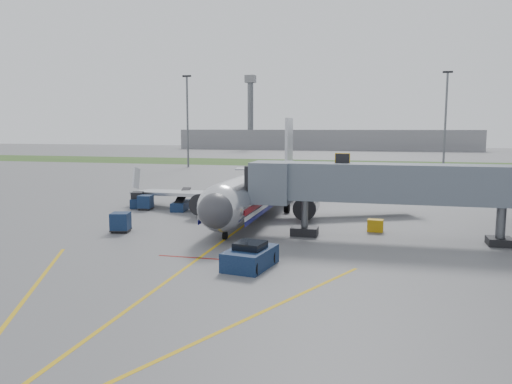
% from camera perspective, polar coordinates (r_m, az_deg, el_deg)
% --- Properties ---
extents(ground, '(400.00, 400.00, 0.00)m').
position_cam_1_polar(ground, '(38.58, -4.44, -6.04)').
color(ground, '#565659').
rests_on(ground, ground).
extents(grass_strip, '(300.00, 25.00, 0.01)m').
position_cam_1_polar(grass_strip, '(126.48, 8.46, 3.26)').
color(grass_strip, '#2D4C1E').
rests_on(grass_strip, ground).
extents(apron_markings, '(21.52, 50.00, 0.01)m').
position_cam_1_polar(apron_markings, '(31.87, -8.67, -9.00)').
color(apron_markings, gold).
rests_on(apron_markings, ground).
extents(airliner, '(32.10, 35.67, 10.25)m').
position_cam_1_polar(airliner, '(52.59, 0.74, 0.51)').
color(airliner, silver).
rests_on(airliner, ground).
extents(jet_bridge, '(25.30, 4.00, 6.90)m').
position_cam_1_polar(jet_bridge, '(40.86, 15.20, 0.84)').
color(jet_bridge, slate).
rests_on(jet_bridge, ground).
extents(light_mast_left, '(2.00, 0.44, 20.40)m').
position_cam_1_polar(light_mast_left, '(113.61, -7.84, 8.25)').
color(light_mast_left, '#595B60').
rests_on(light_mast_left, ground).
extents(light_mast_right, '(2.00, 0.44, 20.40)m').
position_cam_1_polar(light_mast_right, '(111.40, 20.84, 7.86)').
color(light_mast_right, '#595B60').
rests_on(light_mast_right, ground).
extents(distant_terminal, '(120.00, 14.00, 8.00)m').
position_cam_1_polar(distant_terminal, '(206.82, 7.84, 5.96)').
color(distant_terminal, slate).
rests_on(distant_terminal, ground).
extents(control_tower, '(4.00, 4.00, 30.00)m').
position_cam_1_polar(control_tower, '(207.36, -0.64, 9.71)').
color(control_tower, '#595B60').
rests_on(control_tower, ground).
extents(pushback_tug, '(3.09, 4.36, 1.67)m').
position_cam_1_polar(pushback_tug, '(32.32, -0.67, -7.40)').
color(pushback_tug, '#0D1A3B').
rests_on(pushback_tug, ground).
extents(baggage_tug, '(2.01, 2.81, 1.77)m').
position_cam_1_polar(baggage_tug, '(57.51, -13.38, -0.97)').
color(baggage_tug, '#0D1A3B').
rests_on(baggage_tug, ground).
extents(baggage_cart_a, '(1.59, 1.59, 1.58)m').
position_cam_1_polar(baggage_cart_a, '(55.89, -12.51, -1.16)').
color(baggage_cart_a, '#0D1A3B').
rests_on(baggage_cart_a, ground).
extents(baggage_cart_b, '(2.18, 2.18, 1.82)m').
position_cam_1_polar(baggage_cart_b, '(54.42, -2.38, -1.09)').
color(baggage_cart_b, '#0D1A3B').
rests_on(baggage_cart_b, ground).
extents(baggage_cart_c, '(1.85, 1.85, 1.67)m').
position_cam_1_polar(baggage_cart_c, '(44.51, -15.22, -3.35)').
color(baggage_cart_c, '#0D1A3B').
rests_on(baggage_cart_c, ground).
extents(belt_loader, '(1.89, 4.59, 2.19)m').
position_cam_1_polar(belt_loader, '(55.13, -8.53, -1.46)').
color(belt_loader, '#0D1A3B').
rests_on(belt_loader, ground).
extents(ground_power_cart, '(1.38, 0.97, 1.06)m').
position_cam_1_polar(ground_power_cart, '(44.41, 13.48, -3.75)').
color(ground_power_cart, '#E5A50D').
rests_on(ground_power_cart, ground).
extents(ramp_worker, '(0.74, 0.59, 1.79)m').
position_cam_1_polar(ramp_worker, '(55.55, -5.01, -0.97)').
color(ramp_worker, '#93D719').
rests_on(ramp_worker, ground).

